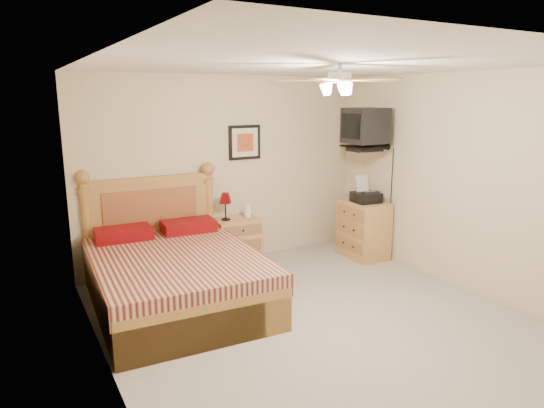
# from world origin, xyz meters

# --- Properties ---
(floor) EXTENTS (4.50, 4.50, 0.00)m
(floor) POSITION_xyz_m (0.00, 0.00, 0.00)
(floor) COLOR #9A968B
(floor) RESTS_ON ground
(ceiling) EXTENTS (4.00, 4.50, 0.04)m
(ceiling) POSITION_xyz_m (0.00, 0.00, 2.50)
(ceiling) COLOR white
(ceiling) RESTS_ON ground
(wall_back) EXTENTS (4.00, 0.04, 2.50)m
(wall_back) POSITION_xyz_m (0.00, 2.25, 1.25)
(wall_back) COLOR beige
(wall_back) RESTS_ON ground
(wall_left) EXTENTS (0.04, 4.50, 2.50)m
(wall_left) POSITION_xyz_m (-2.00, 0.00, 1.25)
(wall_left) COLOR beige
(wall_left) RESTS_ON ground
(wall_right) EXTENTS (0.04, 4.50, 2.50)m
(wall_right) POSITION_xyz_m (2.00, 0.00, 1.25)
(wall_right) COLOR beige
(wall_right) RESTS_ON ground
(bed) EXTENTS (1.74, 2.23, 1.40)m
(bed) POSITION_xyz_m (-1.11, 1.12, 0.70)
(bed) COLOR #A16F34
(bed) RESTS_ON ground
(nightstand) EXTENTS (0.61, 0.48, 0.63)m
(nightstand) POSITION_xyz_m (0.03, 2.00, 0.32)
(nightstand) COLOR #AA6E42
(nightstand) RESTS_ON ground
(table_lamp) EXTENTS (0.23, 0.23, 0.37)m
(table_lamp) POSITION_xyz_m (-0.11, 2.04, 0.81)
(table_lamp) COLOR #570205
(table_lamp) RESTS_ON nightstand
(lotion_bottle) EXTENTS (0.11, 0.11, 0.23)m
(lotion_bottle) POSITION_xyz_m (0.20, 2.01, 0.74)
(lotion_bottle) COLOR white
(lotion_bottle) RESTS_ON nightstand
(framed_picture) EXTENTS (0.46, 0.04, 0.46)m
(framed_picture) POSITION_xyz_m (0.27, 2.23, 1.62)
(framed_picture) COLOR black
(framed_picture) RESTS_ON wall_back
(dresser) EXTENTS (0.48, 0.69, 0.80)m
(dresser) POSITION_xyz_m (1.73, 1.45, 0.40)
(dresser) COLOR #AC7536
(dresser) RESTS_ON ground
(fax_machine) EXTENTS (0.38, 0.40, 0.36)m
(fax_machine) POSITION_xyz_m (1.71, 1.39, 0.98)
(fax_machine) COLOR black
(fax_machine) RESTS_ON dresser
(magazine_lower) EXTENTS (0.27, 0.30, 0.02)m
(magazine_lower) POSITION_xyz_m (1.68, 1.67, 0.81)
(magazine_lower) COLOR #C1B39A
(magazine_lower) RESTS_ON dresser
(magazine_upper) EXTENTS (0.26, 0.33, 0.02)m
(magazine_upper) POSITION_xyz_m (1.68, 1.68, 0.83)
(magazine_upper) COLOR gray
(magazine_upper) RESTS_ON magazine_lower
(wall_tv) EXTENTS (0.56, 0.46, 0.58)m
(wall_tv) POSITION_xyz_m (1.75, 1.34, 1.81)
(wall_tv) COLOR black
(wall_tv) RESTS_ON wall_right
(ceiling_fan) EXTENTS (1.14, 1.14, 0.28)m
(ceiling_fan) POSITION_xyz_m (0.00, -0.20, 2.36)
(ceiling_fan) COLOR silver
(ceiling_fan) RESTS_ON ceiling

